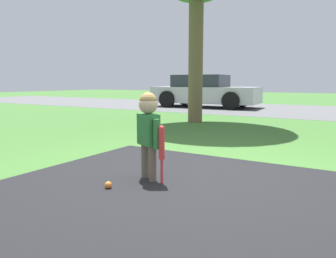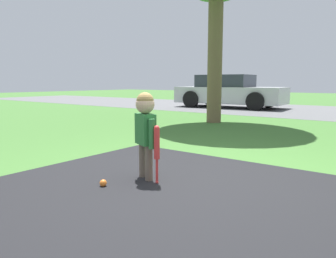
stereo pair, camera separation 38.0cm
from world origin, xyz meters
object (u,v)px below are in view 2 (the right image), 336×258
child (145,123)px  baseball_bat (157,146)px  parked_car (229,92)px  sports_ball (103,183)px

child → baseball_bat: (0.20, -0.06, -0.21)m
child → parked_car: parked_car is taller
parked_car → sports_ball: bearing=-74.0°
parked_car → baseball_bat: bearing=-71.4°
child → sports_ball: 0.75m
baseball_bat → sports_ball: 0.65m
baseball_bat → parked_car: size_ratio=0.14×
sports_ball → parked_car: bearing=110.0°
child → baseball_bat: 0.30m
child → baseball_bat: child is taller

